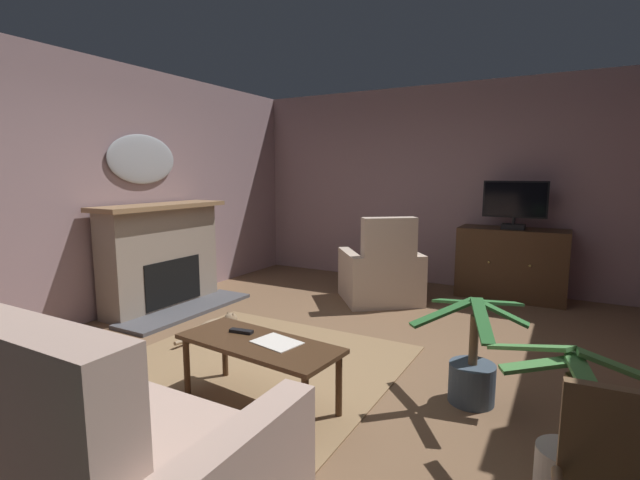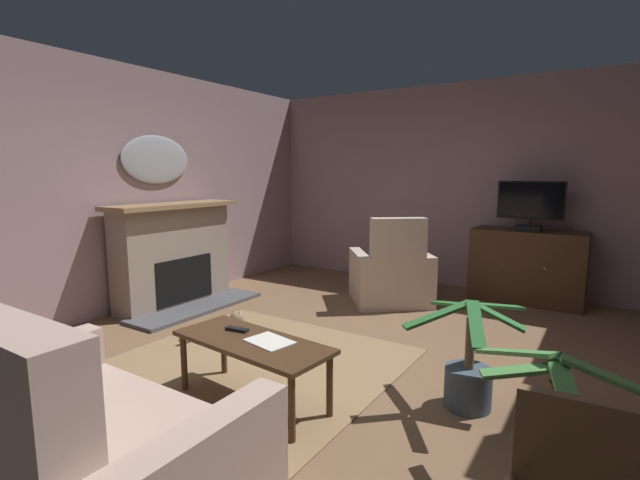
# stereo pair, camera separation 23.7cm
# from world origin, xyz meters

# --- Properties ---
(ground_plane) EXTENTS (5.81, 7.30, 0.04)m
(ground_plane) POSITION_xyz_m (0.00, 0.00, -0.02)
(ground_plane) COLOR brown
(wall_back) EXTENTS (5.81, 0.10, 2.74)m
(wall_back) POSITION_xyz_m (0.00, 3.40, 1.37)
(wall_back) COLOR gray
(wall_back) RESTS_ON ground_plane
(wall_left) EXTENTS (0.10, 7.30, 2.74)m
(wall_left) POSITION_xyz_m (-2.66, 0.00, 1.37)
(wall_left) COLOR gray
(wall_left) RESTS_ON ground_plane
(rug_central) EXTENTS (2.19, 2.05, 0.01)m
(rug_central) POSITION_xyz_m (-0.40, -0.14, 0.01)
(rug_central) COLOR #8E704C
(rug_central) RESTS_ON ground_plane
(fireplace) EXTENTS (0.84, 1.64, 1.21)m
(fireplace) POSITION_xyz_m (-2.33, 0.66, 0.57)
(fireplace) COLOR #4C4C51
(fireplace) RESTS_ON ground_plane
(wall_mirror_oval) EXTENTS (0.06, 0.93, 0.56)m
(wall_mirror_oval) POSITION_xyz_m (-2.58, 0.66, 1.71)
(wall_mirror_oval) COLOR #B2B7BF
(tv_cabinet) EXTENTS (1.27, 0.55, 0.88)m
(tv_cabinet) POSITION_xyz_m (1.16, 3.05, 0.42)
(tv_cabinet) COLOR black
(tv_cabinet) RESTS_ON ground_plane
(television) EXTENTS (0.73, 0.20, 0.59)m
(television) POSITION_xyz_m (1.16, 3.00, 1.19)
(television) COLOR black
(television) RESTS_ON tv_cabinet
(coffee_table) EXTENTS (1.17, 0.57, 0.45)m
(coffee_table) POSITION_xyz_m (0.02, -0.65, 0.40)
(coffee_table) COLOR #422B19
(coffee_table) RESTS_ON ground_plane
(tv_remote) EXTENTS (0.18, 0.07, 0.02)m
(tv_remote) POSITION_xyz_m (-0.19, -0.57, 0.46)
(tv_remote) COLOR black
(tv_remote) RESTS_ON coffee_table
(folded_newspaper) EXTENTS (0.34, 0.28, 0.01)m
(folded_newspaper) POSITION_xyz_m (0.14, -0.61, 0.46)
(folded_newspaper) COLOR silver
(folded_newspaper) RESTS_ON coffee_table
(sofa_floral) EXTENTS (1.50, 0.92, 1.08)m
(sofa_floral) POSITION_xyz_m (0.11, -1.91, 0.35)
(sofa_floral) COLOR #BC9E8E
(sofa_floral) RESTS_ON ground_plane
(armchair_angled_to_table) EXTENTS (1.21, 1.20, 1.06)m
(armchair_angled_to_table) POSITION_xyz_m (-0.20, 2.11, 0.33)
(armchair_angled_to_table) COLOR #C6B29E
(armchair_angled_to_table) RESTS_ON ground_plane
(potted_plant_leafy_by_curtain) EXTENTS (0.90, 0.71, 0.77)m
(potted_plant_leafy_by_curtain) POSITION_xyz_m (1.82, -0.69, 0.23)
(potted_plant_leafy_by_curtain) COLOR beige
(potted_plant_leafy_by_curtain) RESTS_ON ground_plane
(potted_plant_small_fern_corner) EXTENTS (0.70, 0.93, 0.74)m
(potted_plant_small_fern_corner) POSITION_xyz_m (1.25, 0.10, 0.21)
(potted_plant_small_fern_corner) COLOR #3D4C5B
(potted_plant_small_fern_corner) RESTS_ON ground_plane
(cat) EXTENTS (0.21, 0.71, 0.20)m
(cat) POSITION_xyz_m (-1.14, 0.20, 0.09)
(cat) COLOR #937A5B
(cat) RESTS_ON ground_plane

